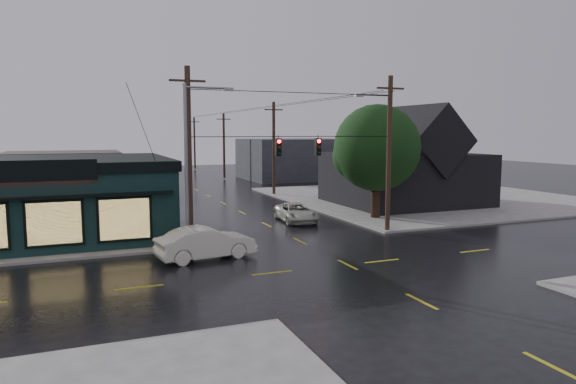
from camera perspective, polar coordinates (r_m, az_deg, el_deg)
name	(u,v)px	position (r m, az deg, el deg)	size (l,w,h in m)	color
ground_plane	(347,265)	(25.91, 6.63, -8.04)	(160.00, 160.00, 0.00)	black
sidewalk_ne	(428,197)	(53.22, 15.29, -0.57)	(28.00, 28.00, 0.15)	slate
pizza_shop	(32,198)	(35.28, -26.59, -0.55)	(16.30, 12.34, 4.90)	black
ne_building	(405,155)	(47.50, 12.83, 3.98)	(12.60, 11.60, 8.75)	black
corner_tree	(377,148)	(38.99, 9.82, 4.83)	(6.50, 6.50, 8.50)	black
utility_pole_nw	(191,248)	(29.75, -10.71, -6.19)	(2.00, 0.32, 10.15)	black
utility_pole_ne	(387,232)	(34.62, 10.96, -4.38)	(2.00, 0.32, 10.15)	black
utility_pole_far_a	(274,195)	(53.72, -1.58, -0.35)	(2.00, 0.32, 9.65)	black
utility_pole_far_b	(224,179)	(72.70, -7.08, 1.44)	(2.00, 0.32, 9.15)	black
utility_pole_far_c	(195,169)	(92.11, -10.28, 2.48)	(2.00, 0.32, 9.15)	black
span_signal_assembly	(298,147)	(30.98, 1.15, 5.08)	(13.00, 0.48, 1.23)	black
streetlight_nw	(188,252)	(29.03, -11.02, -6.52)	(5.40, 0.30, 9.15)	gray
streetlight_ne	(388,230)	(35.46, 11.02, -4.11)	(5.40, 0.30, 9.15)	gray
bg_building_west	(63,172)	(62.17, -23.71, 2.09)	(12.00, 10.00, 4.40)	#2F2622
bg_building_east	(295,159)	(72.72, 0.77, 3.71)	(14.00, 12.00, 5.60)	#29292E
sedan_cream	(206,243)	(27.07, -9.11, -5.60)	(1.79, 5.13, 1.69)	silver
suv_silver	(296,213)	(37.74, 0.90, -2.30)	(2.25, 4.88, 1.36)	#B9B9AB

